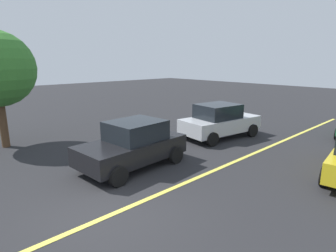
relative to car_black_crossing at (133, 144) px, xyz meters
The scene contains 4 objects.
ground_plane 3.39m from the car_black_crossing, 136.19° to the right, with size 80.00×80.00×0.00m, color #262628.
lane_marking_centre 2.50m from the car_black_crossing, 74.61° to the right, with size 28.00×0.16×0.01m, color #E0D14C.
car_black_crossing is the anchor object (origin of this frame).
car_silver_mid_road 5.47m from the car_black_crossing, ahead, with size 4.29×2.46×1.69m.
Camera 1 is at (-3.12, -5.45, 3.74)m, focal length 29.30 mm.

